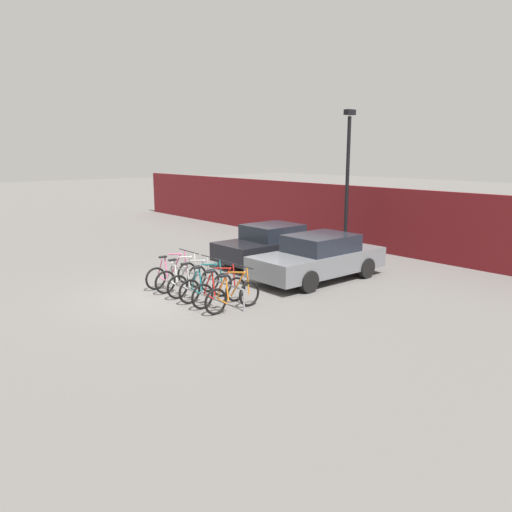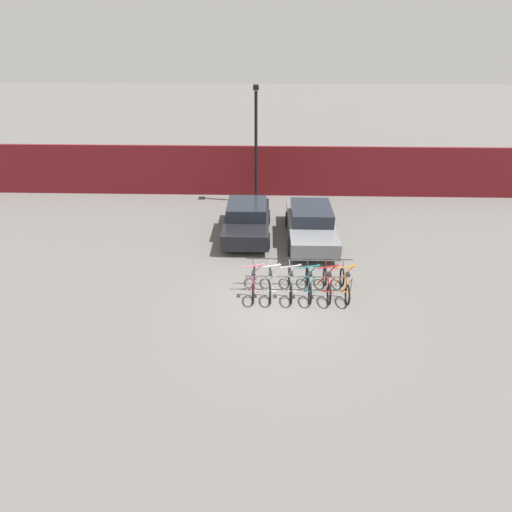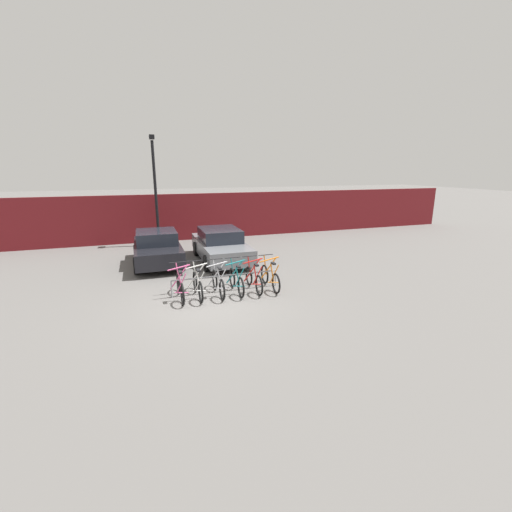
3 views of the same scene
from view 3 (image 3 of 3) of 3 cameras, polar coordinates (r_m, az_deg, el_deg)
The scene contains 12 objects.
ground_plane at distance 10.47m, azimuth -7.67°, elevation -7.51°, with size 120.00×120.00×0.00m, color #605E5B.
hoarding_wall at distance 19.32m, azimuth -13.38°, elevation 6.25°, with size 36.00×0.16×2.54m, color maroon.
bike_rack at distance 11.06m, azimuth -5.05°, elevation -3.56°, with size 3.48×0.04×0.57m.
bicycle_pink at distance 10.72m, azimuth -12.52°, elevation -5.04°, with size 0.68×1.71×1.05m.
bicycle_white at distance 10.78m, azimuth -9.69°, elevation -4.79°, with size 0.68×1.71×1.05m.
bicycle_silver at distance 10.89m, azimuth -6.32°, elevation -4.46°, with size 0.68×1.71×1.05m.
bicycle_teal at distance 11.03m, azimuth -3.30°, elevation -4.16°, with size 0.68×1.71×1.05m.
bicycle_red at distance 11.19m, azimuth -0.37°, elevation -3.86°, with size 0.68×1.71×1.05m.
bicycle_orange at distance 11.37m, azimuth 2.37°, elevation -3.56°, with size 0.68×1.71×1.05m.
car_black at distance 14.71m, azimuth -16.12°, elevation 1.30°, with size 1.91×3.93×1.40m.
car_grey at distance 14.71m, azimuth -5.93°, elevation 1.81°, with size 1.91×4.45×1.40m.
lamp_post at distance 18.09m, azimuth -16.47°, elevation 11.26°, with size 0.24×0.44×5.44m.
Camera 3 is at (-1.79, -9.56, 3.89)m, focal length 24.00 mm.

